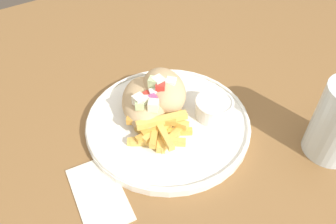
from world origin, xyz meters
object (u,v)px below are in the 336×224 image
Objects in this scene: plate at (168,122)px; pita_sandwich_near at (144,102)px; fries_pile at (159,131)px; pita_sandwich_far at (164,90)px; sauce_ramekin at (214,107)px.

pita_sandwich_near is (-0.04, -0.02, 0.03)m from plate.
pita_sandwich_far is at bearing 140.91° from fries_pile.
pita_sandwich_near is at bearing -151.66° from plate.
pita_sandwich_near reaches higher than fries_pile.
pita_sandwich_far reaches higher than plate.
pita_sandwich_near is 1.22× the size of pita_sandwich_far.
pita_sandwich_far is 1.81× the size of sauce_ramekin.
sauce_ramekin is at bearing 79.25° from pita_sandwich_near.
pita_sandwich_near is at bearing -76.37° from pita_sandwich_far.
sauce_ramekin is (0.03, 0.07, 0.02)m from plate.
pita_sandwich_far is at bearing 115.23° from pita_sandwich_near.
pita_sandwich_near is 2.21× the size of sauce_ramekin.
fries_pile is at bearing -23.23° from pita_sandwich_far.
plate is 2.35× the size of pita_sandwich_far.
plate is 2.46× the size of fries_pile.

